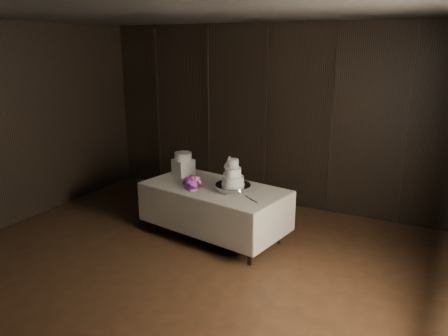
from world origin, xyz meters
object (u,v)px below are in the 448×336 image
display_table (215,210)px  box_pedestal (183,167)px  bouquet (192,182)px  small_cake (183,156)px  wedding_cake (231,175)px  cake_stand (233,188)px

display_table → box_pedestal: box_pedestal is taller
bouquet → small_cake: 0.61m
box_pedestal → small_cake: bearing=0.0°
display_table → bouquet: (-0.27, -0.14, 0.41)m
wedding_cake → small_cake: 1.01m
display_table → box_pedestal: 0.86m
display_table → bouquet: bearing=-144.0°
bouquet → box_pedestal: bearing=134.9°
small_cake → cake_stand: bearing=-17.2°
cake_stand → small_cake: 1.06m
cake_stand → small_cake: small_cake is taller
display_table → cake_stand: cake_stand is taller
bouquet → small_cake: bearing=134.9°
display_table → box_pedestal: (-0.67, 0.26, 0.47)m
bouquet → small_cake: (-0.40, 0.40, 0.23)m
cake_stand → small_cake: bearing=162.8°
display_table → cake_stand: 0.50m
wedding_cake → bouquet: wedding_cake is taller
cake_stand → wedding_cake: bearing=-150.3°
box_pedestal → small_cake: 0.18m
cake_stand → box_pedestal: size_ratio=1.86×
display_table → cake_stand: bearing=2.2°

